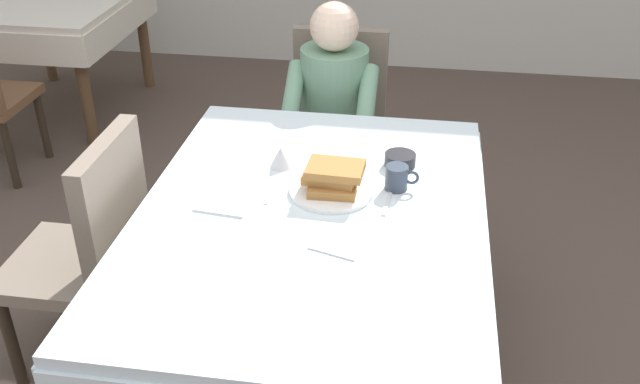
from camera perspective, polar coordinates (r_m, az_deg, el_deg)
name	(u,v)px	position (r m, az deg, el deg)	size (l,w,h in m)	color
ground_plane	(312,380)	(2.73, -0.66, -14.76)	(14.00, 14.00, 0.00)	brown
dining_table_main	(311,234)	(2.32, -0.75, -3.38)	(1.12, 1.52, 0.74)	silver
chair_diner	(337,118)	(3.40, 1.38, 5.96)	(0.44, 0.45, 0.93)	#7A6B5B
diner_person	(333,104)	(3.20, 1.04, 7.06)	(0.40, 0.43, 1.12)	gray
chair_left_side	(92,244)	(2.61, -17.73, -3.97)	(0.45, 0.44, 0.93)	#7A6B5B
plate_breakfast	(331,190)	(2.36, 0.92, 0.12)	(0.28, 0.28, 0.02)	white
breakfast_stack	(333,177)	(2.33, 1.04, 1.19)	(0.20, 0.16, 0.09)	#A36B33
cup_coffee	(397,178)	(2.38, 6.19, 1.15)	(0.11, 0.08, 0.08)	#333D4C
bowl_butter	(400,160)	(2.54, 6.42, 2.58)	(0.11, 0.11, 0.04)	black
syrup_pitcher	(281,157)	(2.51, -3.16, 2.80)	(0.08, 0.08, 0.07)	silver
fork_left_of_plate	(274,190)	(2.38, -3.69, 0.12)	(0.18, 0.01, 0.01)	silver
knife_right_of_plate	(388,200)	(2.33, 5.47, -0.60)	(0.20, 0.01, 0.01)	silver
spoon_near_edge	(332,253)	(2.07, 0.93, -4.92)	(0.15, 0.01, 0.01)	silver
napkin_folded	(224,204)	(2.31, -7.66, -0.98)	(0.17, 0.12, 0.01)	white
background_table_far	(54,17)	(4.88, -20.46, 12.98)	(0.92, 1.12, 0.74)	silver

